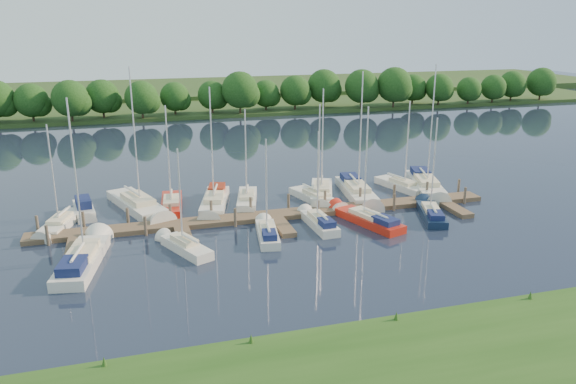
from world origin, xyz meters
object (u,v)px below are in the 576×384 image
object	(u,v)px
sailboat_n_0	(60,224)
dock	(276,218)
sailboat_n_5	(247,201)
sailboat_s_2	(267,234)
motorboat	(84,210)

from	to	relation	value
sailboat_n_0	dock	bearing A→B (deg)	-173.01
dock	sailboat_n_5	world-z (taller)	sailboat_n_5
sailboat_s_2	sailboat_n_5	bearing A→B (deg)	96.72
sailboat_n_0	sailboat_n_5	distance (m)	16.22
motorboat	sailboat_s_2	xyz separation A→B (m)	(14.10, -10.15, -0.04)
sailboat_n_0	motorboat	xyz separation A→B (m)	(1.71, 3.19, 0.09)
sailboat_n_0	sailboat_s_2	size ratio (longest dim) A/B	1.10
dock	sailboat_s_2	bearing A→B (deg)	-114.20
dock	sailboat_s_2	world-z (taller)	sailboat_s_2
motorboat	sailboat_s_2	size ratio (longest dim) A/B	0.67
sailboat_n_0	motorboat	world-z (taller)	sailboat_n_0
motorboat	sailboat_s_2	bearing A→B (deg)	135.98
dock	sailboat_n_0	bearing A→B (deg)	169.49
dock	sailboat_s_2	distance (m)	4.08
motorboat	sailboat_n_5	bearing A→B (deg)	166.74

